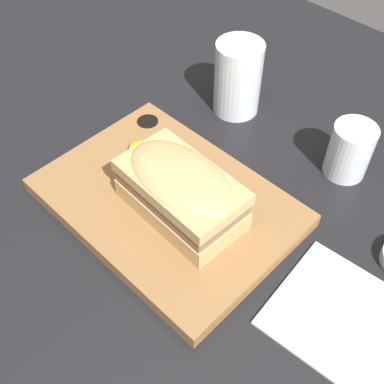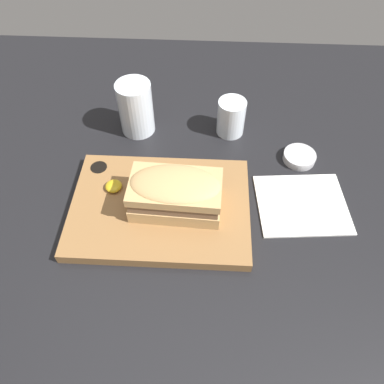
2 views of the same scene
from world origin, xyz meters
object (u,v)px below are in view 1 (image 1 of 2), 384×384
napkin (349,321)px  wine_glass (349,152)px  serving_board (167,202)px  water_glass (237,82)px  sandwich (181,190)px

napkin → wine_glass: bearing=124.2°
serving_board → napkin: size_ratio=1.83×
water_glass → napkin: (35.17, -20.27, -5.09)cm
sandwich → napkin: sandwich is taller
wine_glass → serving_board: bearing=-120.6°
serving_board → wine_glass: size_ratio=4.08×
sandwich → water_glass: 25.67cm
sandwich → wine_glass: size_ratio=2.04×
serving_board → water_glass: water_glass is taller
sandwich → wine_glass: bearing=65.9°
serving_board → water_glass: bearing=107.9°
serving_board → sandwich: 6.17cm
sandwich → napkin: 25.49cm
sandwich → water_glass: (-10.63, 23.34, -1.09)cm
serving_board → wine_glass: 27.22cm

